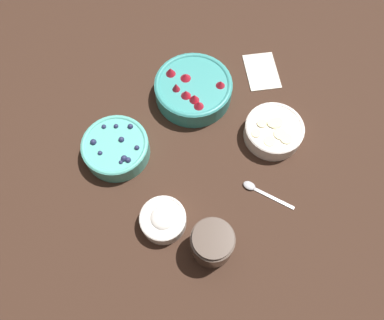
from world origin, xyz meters
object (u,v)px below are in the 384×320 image
at_px(bowl_bananas, 274,131).
at_px(bowl_blueberries, 116,148).
at_px(jar_chocolate, 212,243).
at_px(bowl_strawberries, 193,88).
at_px(bowl_cream, 163,220).

bearing_deg(bowl_bananas, bowl_blueberries, 106.72).
xyz_separation_m(bowl_blueberries, jar_chocolate, (-0.20, -0.28, 0.01)).
xyz_separation_m(bowl_strawberries, bowl_bananas, (-0.09, -0.23, -0.01)).
xyz_separation_m(bowl_blueberries, bowl_cream, (-0.16, -0.16, -0.00)).
bearing_deg(jar_chocolate, bowl_cream, 71.70).
height_order(bowl_bananas, jar_chocolate, jar_chocolate).
bearing_deg(bowl_bananas, jar_chocolate, 160.06).
height_order(bowl_strawberries, bowl_blueberries, bowl_strawberries).
bearing_deg(jar_chocolate, bowl_bananas, -19.94).
distance_m(bowl_strawberries, bowl_blueberries, 0.27).
relative_size(bowl_strawberries, bowl_cream, 1.94).
relative_size(bowl_blueberries, bowl_cream, 1.55).
height_order(bowl_strawberries, bowl_bananas, bowl_strawberries).
relative_size(bowl_bananas, bowl_cream, 1.40).
relative_size(bowl_strawberries, jar_chocolate, 2.16).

